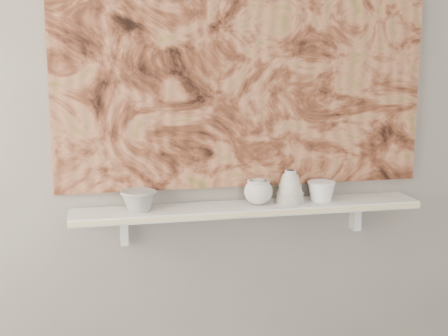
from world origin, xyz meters
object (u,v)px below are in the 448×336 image
object	(u,v)px
bell_vessel	(290,186)
bowl_grey	(139,200)
shelf	(248,208)
cup_cream	(258,192)
bowl_white	(321,191)
painting	(244,49)

from	to	relation	value
bell_vessel	bowl_grey	bearing A→B (deg)	180.00
shelf	cup_cream	bearing A→B (deg)	0.00
bowl_white	shelf	bearing A→B (deg)	180.00
painting	cup_cream	size ratio (longest dim) A/B	13.24
cup_cream	bowl_white	distance (m)	0.27
bell_vessel	cup_cream	bearing A→B (deg)	180.00
shelf	painting	xyz separation A→B (m)	(0.00, 0.08, 0.62)
cup_cream	bowl_white	size ratio (longest dim) A/B	0.99
bowl_white	cup_cream	bearing A→B (deg)	180.00
bowl_grey	cup_cream	world-z (taller)	cup_cream
shelf	bowl_grey	distance (m)	0.44
bowl_grey	bowl_white	size ratio (longest dim) A/B	1.23
bell_vessel	bowl_white	bearing A→B (deg)	0.00
shelf	bell_vessel	bearing A→B (deg)	0.00
cup_cream	bell_vessel	xyz separation A→B (m)	(0.13, 0.00, 0.02)
cup_cream	bell_vessel	bearing A→B (deg)	0.00
shelf	bell_vessel	xyz separation A→B (m)	(0.17, 0.00, 0.08)
painting	cup_cream	xyz separation A→B (m)	(0.04, -0.08, -0.56)
shelf	bowl_grey	xyz separation A→B (m)	(-0.43, 0.00, 0.06)
bell_vessel	bowl_white	distance (m)	0.14
painting	bell_vessel	size ratio (longest dim) A/B	11.20
shelf	bowl_grey	world-z (taller)	bowl_grey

